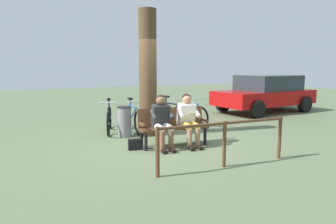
% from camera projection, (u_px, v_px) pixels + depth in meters
% --- Properties ---
extents(ground_plane, '(40.00, 40.00, 0.00)m').
position_uv_depth(ground_plane, '(162.00, 145.00, 7.00)').
color(ground_plane, '#566647').
extents(bench, '(1.64, 0.62, 0.87)m').
position_uv_depth(bench, '(172.00, 124.00, 6.95)').
color(bench, '#51331E').
rests_on(bench, ground).
extents(person_reading, '(0.52, 0.79, 1.20)m').
position_uv_depth(person_reading, '(188.00, 117.00, 6.89)').
color(person_reading, white).
rests_on(person_reading, ground).
extents(person_companion, '(0.52, 0.79, 1.20)m').
position_uv_depth(person_companion, '(162.00, 119.00, 6.66)').
color(person_companion, '#262628').
rests_on(person_companion, ground).
extents(handbag, '(0.32, 0.19, 0.24)m').
position_uv_depth(handbag, '(135.00, 144.00, 6.61)').
color(handbag, black).
rests_on(handbag, ground).
extents(tree_trunk, '(0.46, 0.46, 3.26)m').
position_uv_depth(tree_trunk, '(148.00, 74.00, 7.81)').
color(tree_trunk, '#4C3823').
rests_on(tree_trunk, ground).
extents(litter_bin, '(0.37, 0.37, 0.80)m').
position_uv_depth(litter_bin, '(124.00, 122.00, 7.80)').
color(litter_bin, slate).
rests_on(litter_bin, ground).
extents(bicycle_green, '(0.48, 1.68, 0.94)m').
position_uv_depth(bicycle_green, '(191.00, 114.00, 9.21)').
color(bicycle_green, black).
rests_on(bicycle_green, ground).
extents(bicycle_red, '(0.65, 1.61, 0.94)m').
position_uv_depth(bicycle_red, '(170.00, 115.00, 9.12)').
color(bicycle_red, black).
rests_on(bicycle_red, ground).
extents(bicycle_silver, '(0.48, 1.68, 0.94)m').
position_uv_depth(bicycle_silver, '(153.00, 116.00, 8.93)').
color(bicycle_silver, black).
rests_on(bicycle_silver, ground).
extents(bicycle_blue, '(0.48, 1.68, 0.94)m').
position_uv_depth(bicycle_blue, '(132.00, 119.00, 8.45)').
color(bicycle_blue, black).
rests_on(bicycle_blue, ground).
extents(bicycle_orange, '(0.64, 1.62, 0.94)m').
position_uv_depth(bicycle_orange, '(109.00, 119.00, 8.34)').
color(bicycle_orange, black).
rests_on(bicycle_orange, ground).
extents(railing_fence, '(2.67, 0.20, 0.85)m').
position_uv_depth(railing_fence, '(225.00, 136.00, 5.41)').
color(railing_fence, '#51331E').
rests_on(railing_fence, ground).
extents(parked_car, '(4.34, 2.30, 1.47)m').
position_uv_depth(parked_car, '(266.00, 93.00, 12.07)').
color(parked_car, '#A50C0C').
rests_on(parked_car, ground).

